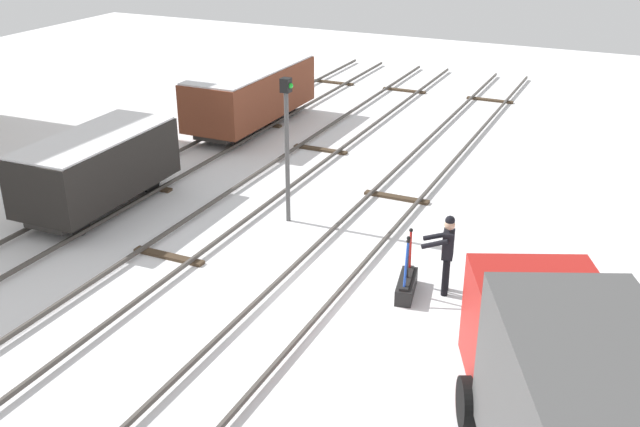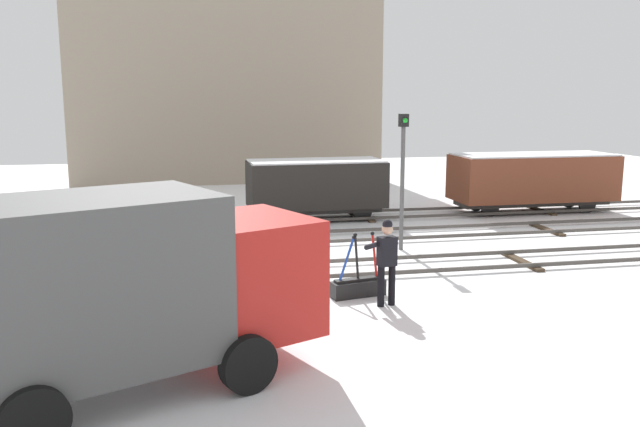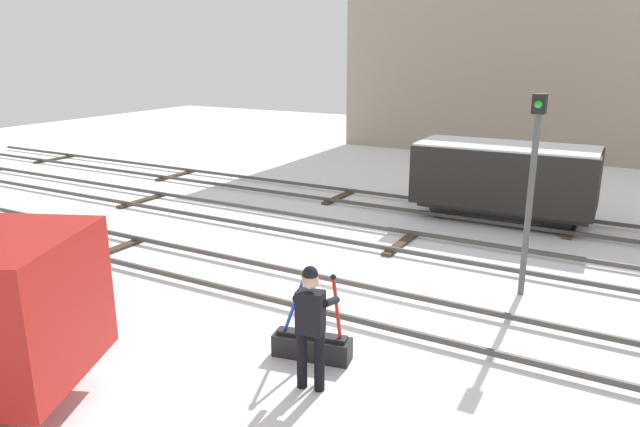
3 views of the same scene
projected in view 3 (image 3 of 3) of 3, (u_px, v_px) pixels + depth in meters
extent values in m
plane|color=white|center=(328.00, 301.00, 11.26)|extent=(60.00, 60.00, 0.00)
cube|color=#4C4742|center=(309.00, 308.00, 10.62)|extent=(44.00, 0.07, 0.10)
cube|color=#4C4742|center=(345.00, 282.00, 11.83)|extent=(44.00, 0.07, 0.10)
cube|color=#423323|center=(114.00, 250.00, 14.01)|extent=(0.24, 1.94, 0.08)
cube|color=#4C4742|center=(390.00, 249.00, 13.82)|extent=(44.00, 0.07, 0.10)
cube|color=#4C4742|center=(412.00, 233.00, 15.03)|extent=(44.00, 0.07, 0.10)
cube|color=#423323|center=(143.00, 201.00, 18.58)|extent=(0.24, 1.94, 0.08)
cube|color=#423323|center=(401.00, 244.00, 14.45)|extent=(0.24, 1.94, 0.08)
cube|color=#4C4742|center=(436.00, 214.00, 16.70)|extent=(44.00, 0.07, 0.10)
cube|color=#4C4742|center=(451.00, 203.00, 17.91)|extent=(44.00, 0.07, 0.10)
cube|color=#423323|center=(55.00, 159.00, 25.60)|extent=(0.24, 1.94, 0.08)
cube|color=#423323|center=(176.00, 175.00, 22.29)|extent=(0.24, 1.94, 0.08)
cube|color=#423323|center=(339.00, 197.00, 18.98)|extent=(0.24, 1.94, 0.08)
cube|color=#423323|center=(571.00, 229.00, 15.67)|extent=(0.24, 1.94, 0.08)
cube|color=black|center=(312.00, 347.00, 9.14)|extent=(1.29, 0.60, 0.36)
cube|color=black|center=(312.00, 335.00, 9.09)|extent=(1.13, 0.41, 0.06)
cylinder|color=#1E47B7|center=(294.00, 305.00, 9.05)|extent=(0.40, 0.13, 1.01)
sphere|color=black|center=(304.00, 277.00, 8.86)|extent=(0.09, 0.09, 0.09)
cylinder|color=black|center=(309.00, 306.00, 8.96)|extent=(0.15, 0.08, 1.05)
sphere|color=black|center=(306.00, 273.00, 8.84)|extent=(0.09, 0.09, 0.09)
cylinder|color=red|center=(337.00, 309.00, 8.83)|extent=(0.19, 0.09, 1.05)
sphere|color=black|center=(333.00, 277.00, 8.71)|extent=(0.09, 0.09, 0.09)
cylinder|color=black|center=(302.00, 359.00, 8.27)|extent=(0.15, 0.15, 0.88)
cylinder|color=black|center=(319.00, 362.00, 8.20)|extent=(0.15, 0.15, 0.88)
cube|color=black|center=(310.00, 312.00, 8.03)|extent=(0.42, 0.31, 0.62)
sphere|color=tan|center=(310.00, 280.00, 7.90)|extent=(0.24, 0.24, 0.24)
sphere|color=black|center=(310.00, 274.00, 7.88)|extent=(0.21, 0.21, 0.21)
cylinder|color=black|center=(303.00, 297.00, 8.33)|extent=(0.22, 0.60, 0.30)
cylinder|color=black|center=(331.00, 302.00, 8.21)|extent=(0.22, 0.60, 0.28)
cube|color=#B21E19|center=(5.00, 307.00, 7.46)|extent=(2.58, 2.69, 1.90)
cube|color=black|center=(69.00, 286.00, 7.29)|extent=(0.75, 1.65, 0.76)
cylinder|color=black|center=(23.00, 338.00, 8.88)|extent=(0.92, 0.59, 0.90)
cylinder|color=#4C4C4C|center=(529.00, 208.00, 11.09)|extent=(0.12, 0.12, 3.55)
cube|color=black|center=(540.00, 104.00, 10.56)|extent=(0.24, 0.24, 0.36)
sphere|color=green|center=(538.00, 104.00, 10.45)|extent=(0.14, 0.14, 0.14)
cube|color=gray|center=(525.00, 27.00, 27.29)|extent=(15.63, 6.07, 11.39)
cube|color=#2D2B28|center=(502.00, 207.00, 16.45)|extent=(4.61, 1.38, 0.20)
cube|color=black|center=(504.00, 176.00, 16.20)|extent=(4.88, 2.22, 1.61)
cube|color=white|center=(507.00, 146.00, 15.98)|extent=(4.78, 2.13, 0.06)
cylinder|color=black|center=(442.00, 207.00, 16.67)|extent=(0.70, 0.12, 0.70)
cylinder|color=black|center=(452.00, 198.00, 17.66)|extent=(0.70, 0.12, 0.70)
cylinder|color=black|center=(558.00, 221.00, 15.27)|extent=(0.70, 0.12, 0.70)
cylinder|color=black|center=(563.00, 211.00, 16.25)|extent=(0.70, 0.12, 0.70)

